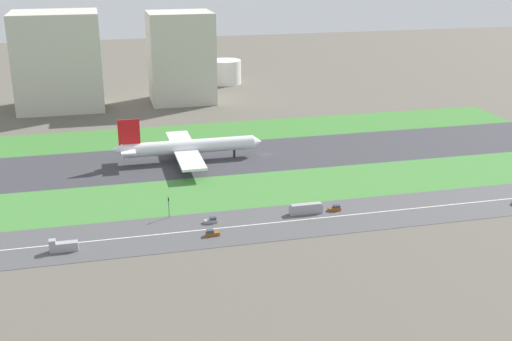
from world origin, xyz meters
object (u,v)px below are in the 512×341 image
at_px(car_1, 211,220).
at_px(traffic_light, 169,206).
at_px(terminal_building, 58,61).
at_px(car_3, 212,233).
at_px(hangar_building, 181,57).
at_px(car_0, 335,208).
at_px(truck_0, 63,246).
at_px(fuel_tank_west, 225,72).
at_px(bus_0, 306,209).
at_px(airliner, 186,147).

distance_m(car_1, traffic_light, 15.69).
bearing_deg(terminal_building, car_1, -73.69).
relative_size(car_3, hangar_building, 0.08).
distance_m(car_3, car_0, 46.44).
bearing_deg(traffic_light, hangar_building, 80.63).
xyz_separation_m(car_1, truck_0, (-47.28, -10.00, 0.75)).
height_order(car_1, fuel_tank_west, fuel_tank_west).
bearing_deg(car_1, car_3, -99.02).
bearing_deg(bus_0, truck_0, -172.91).
height_order(bus_0, truck_0, truck_0).
height_order(terminal_building, fuel_tank_west, terminal_building).
xyz_separation_m(bus_0, hangar_building, (-17.43, 182.00, 24.21)).
bearing_deg(car_1, terminal_building, 106.31).
relative_size(car_0, traffic_light, 0.61).
distance_m(truck_0, terminal_building, 193.73).
xyz_separation_m(terminal_building, fuel_tank_west, (104.12, 45.00, -18.96)).
height_order(car_0, traffic_light, traffic_light).
relative_size(airliner, terminal_building, 1.21).
bearing_deg(airliner, bus_0, -64.95).
xyz_separation_m(truck_0, fuel_tank_west, (98.14, 237.00, 6.19)).
xyz_separation_m(truck_0, hangar_building, (62.93, 192.00, 24.35)).
relative_size(car_1, car_0, 1.00).
distance_m(traffic_light, hangar_building, 177.69).
bearing_deg(bus_0, traffic_light, 170.17).
xyz_separation_m(terminal_building, hangar_building, (68.90, 0.00, -0.80)).
bearing_deg(fuel_tank_west, car_3, -102.48).
height_order(airliner, terminal_building, terminal_building).
relative_size(bus_0, hangar_building, 0.22).
distance_m(car_1, car_3, 10.13).
relative_size(bus_0, car_1, 2.64).
bearing_deg(bus_0, car_0, 0.00).
bearing_deg(car_1, traffic_light, 148.55).
relative_size(car_0, hangar_building, 0.08).
bearing_deg(airliner, terminal_building, 115.57).
bearing_deg(truck_0, airliner, -121.92).
relative_size(car_3, fuel_tank_west, 0.21).
bearing_deg(fuel_tank_west, airliner, -107.31).
distance_m(airliner, car_0, 80.34).
bearing_deg(car_3, car_0, -167.56).
distance_m(car_1, terminal_building, 191.39).
height_order(terminal_building, hangar_building, terminal_building).
bearing_deg(terminal_building, car_0, -61.94).
relative_size(airliner, bus_0, 5.60).
bearing_deg(fuel_tank_west, hangar_building, -128.05).
bearing_deg(hangar_building, truck_0, -108.15).
xyz_separation_m(hangar_building, fuel_tank_west, (35.22, 45.00, -18.16)).
distance_m(terminal_building, fuel_tank_west, 115.00).
distance_m(truck_0, traffic_light, 38.74).
height_order(bus_0, traffic_light, traffic_light).
relative_size(bus_0, terminal_building, 0.22).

